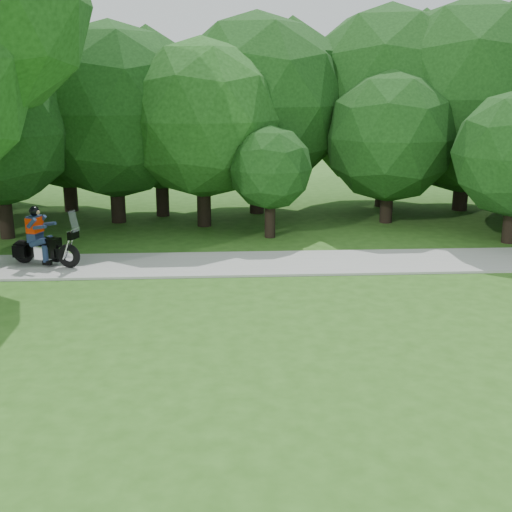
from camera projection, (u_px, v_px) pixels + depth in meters
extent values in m
plane|color=#2E5A19|center=(471.00, 420.00, 8.95)|extent=(100.00, 100.00, 0.00)
cube|color=#999994|center=(354.00, 262.00, 16.64)|extent=(60.00, 2.20, 0.06)
cylinder|color=black|center=(162.00, 190.00, 22.22)|extent=(0.45, 0.45, 1.80)
sphere|color=#133510|center=(159.00, 116.00, 21.55)|extent=(5.02, 5.02, 5.02)
cylinder|color=black|center=(204.00, 199.00, 20.66)|extent=(0.45, 0.45, 1.80)
sphere|color=#1B4513|center=(202.00, 119.00, 19.99)|extent=(4.98, 4.98, 4.98)
cylinder|color=black|center=(270.00, 216.00, 19.22)|extent=(0.32, 0.32, 1.28)
sphere|color=#133510|center=(270.00, 168.00, 18.83)|extent=(2.49, 2.49, 2.49)
cylinder|color=black|center=(118.00, 195.00, 21.21)|extent=(0.48, 0.48, 1.80)
sphere|color=#133510|center=(113.00, 111.00, 20.49)|extent=(5.63, 5.63, 5.63)
cylinder|color=black|center=(5.00, 210.00, 19.05)|extent=(0.41, 0.41, 1.73)
cylinder|color=black|center=(70.00, 186.00, 23.05)|extent=(0.48, 0.48, 1.80)
sphere|color=#133510|center=(64.00, 108.00, 22.32)|extent=(5.70, 5.70, 5.70)
cylinder|color=black|center=(387.00, 201.00, 21.21)|extent=(0.41, 0.41, 1.43)
sphere|color=#133510|center=(390.00, 137.00, 20.65)|extent=(4.26, 4.26, 4.26)
cylinder|color=black|center=(383.00, 182.00, 23.92)|extent=(0.53, 0.53, 1.80)
sphere|color=#133510|center=(388.00, 99.00, 23.11)|extent=(6.59, 6.59, 6.59)
cylinder|color=black|center=(257.00, 188.00, 22.71)|extent=(0.51, 0.51, 1.80)
sphere|color=#133510|center=(257.00, 104.00, 21.94)|extent=(6.13, 6.13, 6.13)
cylinder|color=black|center=(510.00, 219.00, 18.55)|extent=(0.38, 0.38, 1.39)
cylinder|color=black|center=(461.00, 186.00, 23.21)|extent=(0.54, 0.54, 1.80)
sphere|color=#133510|center=(469.00, 97.00, 22.39)|extent=(6.79, 6.79, 6.79)
torus|color=black|center=(23.00, 251.00, 16.34)|extent=(0.64, 0.39, 0.61)
torus|color=black|center=(69.00, 256.00, 15.93)|extent=(0.64, 0.39, 0.61)
cube|color=black|center=(40.00, 251.00, 16.18)|extent=(0.99, 0.55, 0.28)
cube|color=silver|center=(45.00, 252.00, 16.14)|extent=(0.50, 0.43, 0.35)
cube|color=black|center=(51.00, 242.00, 16.00)|extent=(0.52, 0.41, 0.23)
cube|color=black|center=(36.00, 242.00, 16.15)|extent=(0.53, 0.43, 0.09)
cylinder|color=silver|center=(69.00, 244.00, 15.84)|extent=(0.34, 0.16, 0.79)
cylinder|color=silver|center=(73.00, 230.00, 15.70)|extent=(0.23, 0.53, 0.03)
cube|color=black|center=(19.00, 252.00, 16.14)|extent=(0.38, 0.23, 0.30)
cube|color=black|center=(29.00, 248.00, 16.49)|extent=(0.38, 0.23, 0.30)
cube|color=navy|center=(35.00, 238.00, 16.12)|extent=(0.37, 0.41, 0.21)
cube|color=navy|center=(35.00, 225.00, 16.03)|extent=(0.35, 0.43, 0.49)
cube|color=red|center=(35.00, 225.00, 16.02)|extent=(0.38, 0.47, 0.39)
sphere|color=black|center=(34.00, 211.00, 15.92)|extent=(0.25, 0.25, 0.25)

